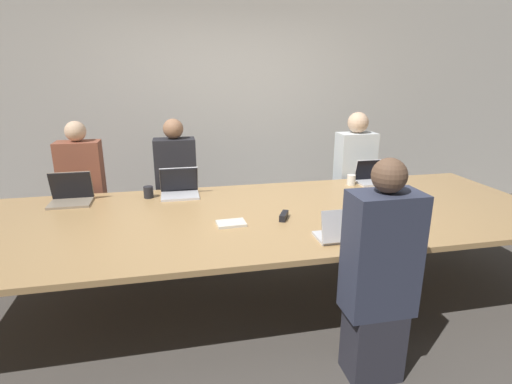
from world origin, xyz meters
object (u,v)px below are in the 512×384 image
(laptop_far_right, at_px, (373,176))
(laptop_near_midright, at_px, (344,231))
(person_near_midright, at_px, (379,278))
(person_far_right, at_px, (354,178))
(cup_far_midleft, at_px, (148,192))
(person_far_left, at_px, (84,194))
(cup_far_right, at_px, (351,180))
(laptop_far_left, at_px, (71,194))
(laptop_far_midleft, at_px, (180,188))
(stapler, at_px, (284,216))
(person_far_midleft, at_px, (177,190))

(laptop_far_right, bearing_deg, laptop_near_midright, -124.56)
(person_near_midright, xyz_separation_m, person_far_right, (0.81, 2.05, 0.02))
(laptop_far_right, xyz_separation_m, person_far_right, (-0.03, 0.36, -0.11))
(laptop_near_midright, height_order, cup_far_midleft, laptop_near_midright)
(person_far_left, bearing_deg, cup_far_right, -9.72)
(person_near_midright, xyz_separation_m, laptop_far_left, (-2.00, 1.63, 0.14))
(cup_far_midleft, relative_size, laptop_far_right, 0.30)
(person_far_left, bearing_deg, laptop_far_midleft, -26.29)
(cup_far_right, bearing_deg, cup_far_midleft, -179.42)
(person_far_right, bearing_deg, laptop_far_left, -171.39)
(laptop_far_midleft, bearing_deg, laptop_far_right, 1.31)
(cup_far_right, distance_m, laptop_far_left, 2.58)
(laptop_near_midright, relative_size, stapler, 2.29)
(cup_far_right, xyz_separation_m, stapler, (-0.91, -0.78, -0.03))
(person_far_midleft, height_order, laptop_far_left, person_far_midleft)
(laptop_far_right, xyz_separation_m, cup_far_right, (-0.25, -0.04, -0.02))
(laptop_near_midright, height_order, cup_far_right, laptop_near_midright)
(person_near_midright, xyz_separation_m, person_far_left, (-2.00, 2.10, -0.00))
(person_far_left, bearing_deg, person_far_midleft, -1.89)
(cup_far_midleft, bearing_deg, person_far_right, 10.89)
(person_near_midright, bearing_deg, cup_far_midleft, -50.34)
(laptop_near_midright, height_order, laptop_far_midleft, laptop_far_midleft)
(laptop_far_midleft, bearing_deg, cup_far_midleft, -177.72)
(laptop_far_midleft, relative_size, person_far_midleft, 0.25)
(laptop_near_midright, distance_m, cup_far_midleft, 1.80)
(person_near_midright, relative_size, person_far_left, 1.00)
(laptop_far_midleft, relative_size, laptop_far_right, 0.97)
(person_near_midright, bearing_deg, person_far_midleft, -61.85)
(cup_far_right, relative_size, person_far_left, 0.07)
(laptop_near_midright, xyz_separation_m, laptop_far_midleft, (-1.04, 1.24, 0.01))
(laptop_far_left, bearing_deg, stapler, -24.39)
(person_far_right, distance_m, cup_far_right, 0.47)
(cup_far_midleft, bearing_deg, laptop_near_midright, -43.09)
(laptop_near_midright, relative_size, cup_far_right, 3.47)
(cup_far_midleft, relative_size, person_far_left, 0.08)
(laptop_far_left, bearing_deg, laptop_far_right, 1.27)
(person_far_right, bearing_deg, laptop_near_midright, -117.42)
(laptop_far_midleft, bearing_deg, stapler, -45.68)
(person_far_midleft, xyz_separation_m, cup_far_right, (1.69, -0.41, 0.12))
(cup_far_midleft, relative_size, person_far_right, 0.07)
(laptop_far_midleft, distance_m, laptop_far_left, 0.91)
(cup_far_midleft, height_order, stapler, cup_far_midleft)
(cup_far_right, distance_m, person_far_left, 2.62)
(laptop_near_midright, xyz_separation_m, person_far_left, (-1.95, 1.69, -0.14))
(person_near_midright, bearing_deg, stapler, -69.46)
(person_far_midleft, distance_m, person_far_left, 0.89)
(cup_far_midleft, xyz_separation_m, cup_far_right, (1.94, 0.02, -0.00))
(person_near_midright, height_order, laptop_far_midleft, person_near_midright)
(person_far_midleft, relative_size, laptop_far_left, 4.02)
(person_near_midright, height_order, cup_far_midleft, person_near_midright)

